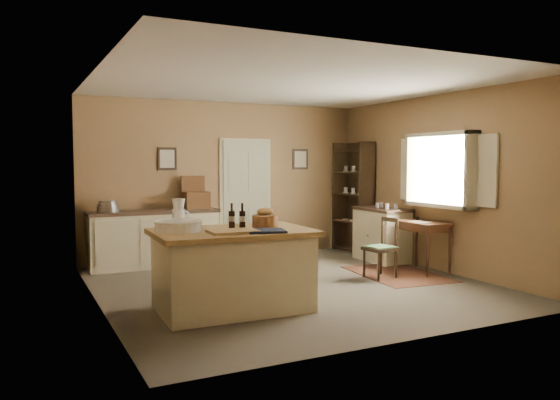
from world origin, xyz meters
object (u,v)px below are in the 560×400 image
Objects in this scene: work_island at (232,267)px; shelving_unit at (355,197)px; right_cabinet at (382,234)px; writing_desk at (422,228)px; sideboard at (155,236)px; desk_chair at (380,249)px.

shelving_unit reaches higher than work_island.
work_island reaches higher than right_cabinet.
shelving_unit is (0.15, 2.03, 0.35)m from writing_desk.
sideboard is at bearing 147.75° from writing_desk.
shelving_unit is at bearing -3.10° from sideboard.
desk_chair is 0.42× the size of shelving_unit.
writing_desk is at bearing -89.99° from right_cabinet.
writing_desk is (3.37, 0.72, 0.18)m from work_island.
shelving_unit is at bearing 40.02° from work_island.
work_island reaches higher than desk_chair.
sideboard reaches higher than writing_desk.
work_island is at bearing -152.86° from right_cabinet.
work_island is 2.96m from sideboard.
right_cabinet is at bearing -98.48° from shelving_unit.
writing_desk is (3.54, -2.23, 0.18)m from sideboard.
shelving_unit is at bearing 60.65° from desk_chair.
right_cabinet is at bearing 48.10° from desk_chair.
sideboard reaches higher than desk_chair.
shelving_unit reaches higher than sideboard.
right_cabinet is (0.84, 1.09, 0.03)m from desk_chair.
work_island reaches higher than sideboard.
sideboard is 3.56m from desk_chair.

